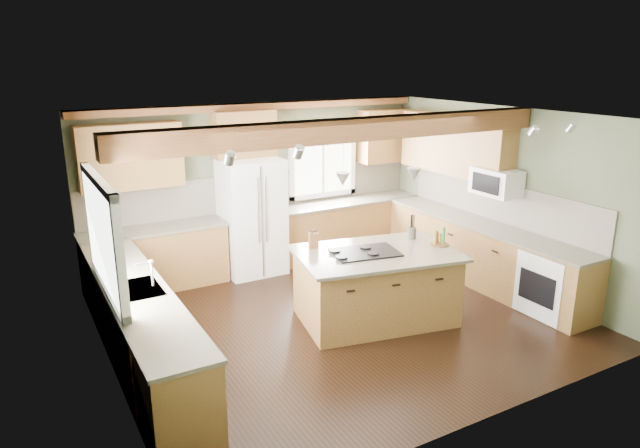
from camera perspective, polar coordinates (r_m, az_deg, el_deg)
floor at (r=7.52m, az=1.96°, el=-9.42°), size 5.60×5.60×0.00m
ceiling at (r=6.80m, az=2.18°, el=10.70°), size 5.60×5.60×0.00m
wall_back at (r=9.21m, az=-6.11°, el=3.94°), size 5.60×0.00×5.60m
wall_left at (r=6.14m, az=-20.88°, el=-3.51°), size 0.00×5.00×5.00m
wall_right at (r=8.80m, az=17.83°, el=2.64°), size 0.00×5.00×5.00m
ceiling_beam at (r=6.62m, az=3.21°, el=9.40°), size 5.55×0.26×0.26m
soffit_trim at (r=8.93m, az=-6.09°, el=11.61°), size 5.55×0.20×0.10m
backsplash_back at (r=9.21m, az=-6.05°, el=3.37°), size 5.58×0.03×0.58m
backsplash_right at (r=8.84m, az=17.48°, el=2.14°), size 0.03×3.70×0.58m
base_cab_back_left at (r=8.63m, az=-16.08°, el=-3.43°), size 2.02×0.60×0.88m
counter_back_left at (r=8.49m, az=-16.33°, el=-0.51°), size 2.06×0.64×0.04m
base_cab_back_right at (r=9.84m, az=2.72°, el=-0.34°), size 2.62×0.60×0.88m
counter_back_right at (r=9.72m, az=2.76°, el=2.26°), size 2.66×0.64×0.04m
base_cab_left at (r=6.55m, az=-17.57°, el=-10.07°), size 0.60×3.70×0.88m
counter_left at (r=6.37m, az=-17.92°, el=-6.36°), size 0.64×3.74×0.04m
base_cab_right at (r=8.86m, az=15.78°, el=-2.90°), size 0.60×3.70×0.88m
counter_right at (r=8.72m, az=16.01°, el=-0.05°), size 0.64×3.74×0.04m
upper_cab_back_left at (r=8.34m, az=-18.45°, el=6.43°), size 1.40×0.35×0.90m
upper_cab_over_fridge at (r=8.79m, az=-7.63°, el=8.92°), size 0.96×0.35×0.70m
upper_cab_right at (r=9.18m, az=13.32°, el=7.68°), size 0.35×2.20×0.90m
upper_cab_back_corner at (r=10.07m, az=6.41°, el=8.76°), size 0.90×0.35×0.90m
window_left at (r=6.11m, az=-21.01°, el=-1.13°), size 0.04×1.60×1.05m
window_back at (r=9.64m, az=0.20°, el=6.12°), size 1.10×0.04×1.00m
sink at (r=6.36m, az=-17.93°, el=-6.31°), size 0.50×0.65×0.03m
faucet at (r=6.34m, az=-16.45°, el=-4.84°), size 0.02×0.02×0.28m
dishwasher at (r=5.44m, az=-14.36°, el=-15.73°), size 0.60×0.60×0.84m
oven at (r=8.06m, az=22.24°, el=-5.55°), size 0.60×0.72×0.84m
microwave at (r=8.55m, az=17.21°, el=4.04°), size 0.40×0.70×0.38m
pendant_left at (r=6.77m, az=2.29°, el=4.49°), size 0.18×0.18×0.16m
pendant_right at (r=7.14m, az=9.37°, el=4.92°), size 0.18×0.18×0.16m
refrigerator at (r=8.85m, az=-6.82°, el=0.73°), size 0.90×0.74×1.80m
island at (r=7.37m, az=5.59°, el=-6.31°), size 2.06×1.49×0.88m
island_top at (r=7.20m, az=5.69°, el=-2.93°), size 2.21×1.64×0.04m
cooktop at (r=7.13m, az=4.55°, el=-2.84°), size 0.90×0.69×0.02m
knife_block at (r=7.28m, az=-0.65°, el=-1.66°), size 0.14×0.12×0.20m
utensil_crock at (r=7.76m, az=9.19°, el=-0.89°), size 0.13×0.13×0.15m
bottle_tray at (r=7.55m, az=11.90°, el=-1.24°), size 0.27×0.27×0.22m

